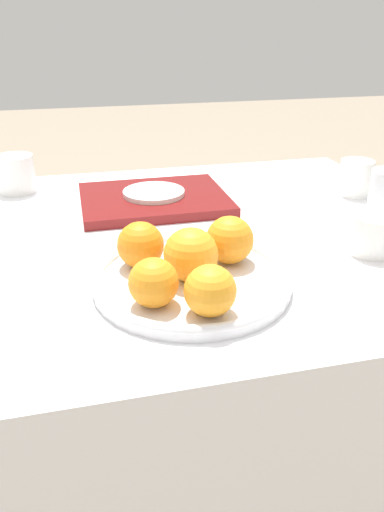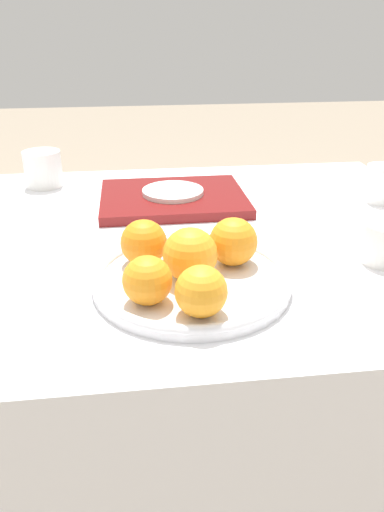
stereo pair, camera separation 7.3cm
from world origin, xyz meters
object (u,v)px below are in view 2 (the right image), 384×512
object	(u,v)px
cup_0	(43,169)
cup_2	(382,184)
serving_tray	(173,198)
side_plate	(173,192)
orange_1	(233,242)
orange_4	(201,291)
fruit_platter	(192,279)
orange_2	(144,243)
orange_3	(147,280)
orange_0	(190,255)

from	to	relation	value
cup_0	cup_2	size ratio (longest dim) A/B	1.11
serving_tray	side_plate	distance (m)	0.02
orange_1	cup_2	world-z (taller)	orange_1
orange_1	orange_4	xyz separation A→B (m)	(-0.07, -0.14, -0.00)
orange_4	cup_2	xyz separation A→B (m)	(0.46, 0.43, -0.01)
orange_4	serving_tray	size ratio (longest dim) A/B	0.22
fruit_platter	orange_2	bearing A→B (deg)	143.29
fruit_platter	cup_0	bearing A→B (deg)	118.49
orange_3	orange_4	xyz separation A→B (m)	(0.07, -0.04, 0.00)
fruit_platter	orange_0	distance (m)	0.05
serving_tray	cup_2	world-z (taller)	cup_2
orange_3	side_plate	world-z (taller)	orange_3
orange_1	cup_2	size ratio (longest dim) A/B	0.95
fruit_platter	orange_3	bearing A→B (deg)	-135.79
fruit_platter	orange_3	xyz separation A→B (m)	(-0.07, -0.07, 0.04)
orange_3	orange_0	bearing A→B (deg)	42.11
orange_0	orange_2	distance (m)	0.09
orange_2	cup_0	xyz separation A→B (m)	(-0.22, 0.48, -0.01)
orange_1	orange_2	world-z (taller)	orange_1
orange_0	orange_3	distance (m)	0.09
orange_3	orange_2	bearing A→B (deg)	89.98
orange_2	cup_2	xyz separation A→B (m)	(0.53, 0.27, -0.01)
orange_1	orange_3	distance (m)	0.17
orange_2	orange_1	bearing A→B (deg)	-6.97
side_plate	cup_0	bearing A→B (deg)	151.96
orange_0	cup_0	xyz separation A→B (m)	(-0.28, 0.54, -0.01)
orange_4	orange_1	bearing A→B (deg)	63.35
orange_0	orange_4	world-z (taller)	orange_0
orange_2	cup_2	bearing A→B (deg)	27.56
orange_2	side_plate	xyz separation A→B (m)	(0.07, 0.32, -0.03)
fruit_platter	cup_0	xyz separation A→B (m)	(-0.29, 0.53, 0.03)
orange_2	cup_0	distance (m)	0.53
orange_3	serving_tray	size ratio (longest dim) A/B	0.22
fruit_platter	cup_0	size ratio (longest dim) A/B	3.42
fruit_platter	side_plate	distance (m)	0.37
orange_0	side_plate	xyz separation A→B (m)	(0.01, 0.38, -0.03)
cup_0	cup_2	bearing A→B (deg)	-15.28
orange_2	orange_3	size ratio (longest dim) A/B	1.07
orange_4	side_plate	world-z (taller)	orange_4
orange_0	orange_3	world-z (taller)	orange_0
fruit_platter	orange_4	bearing A→B (deg)	-90.94
orange_1	orange_3	size ratio (longest dim) A/B	1.11
orange_3	orange_4	size ratio (longest dim) A/B	0.98
side_plate	cup_0	xyz separation A→B (m)	(-0.29, 0.16, 0.02)
orange_3	serving_tray	bearing A→B (deg)	80.39
orange_4	fruit_platter	bearing A→B (deg)	89.06
orange_4	orange_3	bearing A→B (deg)	149.67
orange_4	orange_0	bearing A→B (deg)	91.13
serving_tray	side_plate	bearing A→B (deg)	0.00
orange_0	orange_1	distance (m)	0.08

